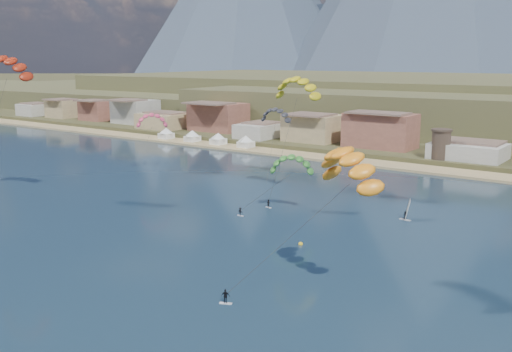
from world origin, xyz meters
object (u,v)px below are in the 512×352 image
at_px(kitesurfer_yellow, 297,85).
at_px(kitesurfer_green, 291,161).
at_px(windsurfer, 406,214).
at_px(watchtower, 441,144).
at_px(kitesurfer_orange, 350,161).
at_px(buoy, 301,244).
at_px(kitesurfer_red, 5,64).

distance_m(kitesurfer_yellow, kitesurfer_green, 18.86).
relative_size(kitesurfer_yellow, kitesurfer_green, 1.93).
relative_size(kitesurfer_green, windsurfer, 3.54).
distance_m(watchtower, kitesurfer_orange, 101.05).
distance_m(windsurfer, buoy, 25.97).
distance_m(watchtower, kitesurfer_yellow, 60.68).
bearing_deg(kitesurfer_orange, kitesurfer_red, 177.87).
distance_m(watchtower, kitesurfer_green, 67.68).
bearing_deg(kitesurfer_red, watchtower, 58.27).
bearing_deg(buoy, watchtower, 93.88).
xyz_separation_m(kitesurfer_yellow, buoy, (18.44, -27.70, -24.57)).
bearing_deg(kitesurfer_green, windsurfer, 19.82).
xyz_separation_m(kitesurfer_red, buoy, (64.54, 10.99, -28.90)).
relative_size(kitesurfer_red, kitesurfer_green, 2.25).
distance_m(kitesurfer_red, buoy, 71.57).
bearing_deg(kitesurfer_orange, kitesurfer_green, 132.70).
xyz_separation_m(watchtower, windsurfer, (14.04, -59.55, -5.08)).
height_order(kitesurfer_red, kitesurfer_orange, kitesurfer_red).
bearing_deg(kitesurfer_orange, watchtower, 102.29).
bearing_deg(kitesurfer_green, kitesurfer_yellow, 117.37).
height_order(kitesurfer_red, kitesurfer_yellow, kitesurfer_red).
height_order(kitesurfer_orange, kitesurfer_green, kitesurfer_orange).
distance_m(kitesurfer_red, kitesurfer_green, 61.67).
height_order(kitesurfer_orange, windsurfer, kitesurfer_orange).
bearing_deg(kitesurfer_green, buoy, -52.78).
relative_size(kitesurfer_red, kitesurfer_yellow, 1.17).
xyz_separation_m(kitesurfer_orange, kitesurfer_green, (-28.53, 30.91, -7.50)).
xyz_separation_m(kitesurfer_yellow, windsurfer, (26.76, -3.13, -23.40)).
height_order(windsurfer, buoy, windsurfer).
bearing_deg(kitesurfer_yellow, kitesurfer_orange, -50.71).
height_order(watchtower, kitesurfer_red, kitesurfer_red).
height_order(kitesurfer_yellow, kitesurfer_green, kitesurfer_yellow).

